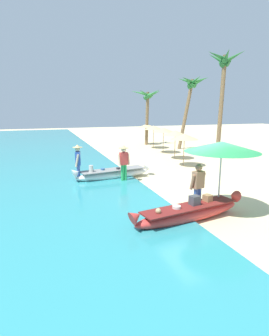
{
  "coord_description": "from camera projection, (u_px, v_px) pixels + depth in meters",
  "views": [
    {
      "loc": [
        -5.45,
        -8.36,
        3.4
      ],
      "look_at": [
        -1.75,
        2.49,
        0.9
      ],
      "focal_mm": 29.78,
      "sensor_mm": 36.0,
      "label": 1
    }
  ],
  "objects": [
    {
      "name": "parasol_row_3",
      "position": [
        154.0,
        128.0,
        23.32
      ],
      "size": [
        1.6,
        1.6,
        1.91
      ],
      "color": "#8E6B47",
      "rests_on": "ground"
    },
    {
      "name": "palm_tree_mid_cluster",
      "position": [
        191.0,
        89.0,
        22.62
      ],
      "size": [
        2.87,
        2.79,
        5.95
      ],
      "color": "brown",
      "rests_on": "ground"
    },
    {
      "name": "palm_tree_tall_inland",
      "position": [
        148.0,
        100.0,
        25.15
      ],
      "size": [
        2.74,
        2.68,
        5.07
      ],
      "color": "brown",
      "rests_on": "ground"
    },
    {
      "name": "parasol_row_2",
      "position": [
        164.0,
        130.0,
        20.88
      ],
      "size": [
        1.6,
        1.6,
        1.91
      ],
      "color": "#8E6B47",
      "rests_on": "ground"
    },
    {
      "name": "person_tourist_customer",
      "position": [
        198.0,
        186.0,
        8.85
      ],
      "size": [
        0.58,
        0.32,
        1.67
      ],
      "color": "#3D5BA8",
      "rests_on": "ground"
    },
    {
      "name": "parasol_row_4",
      "position": [
        147.0,
        126.0,
        25.76
      ],
      "size": [
        1.6,
        1.6,
        1.91
      ],
      "color": "#8E6B47",
      "rests_on": "ground"
    },
    {
      "name": "boat_white_midground",
      "position": [
        113.0,
        174.0,
        13.42
      ],
      "size": [
        4.08,
        1.34,
        0.79
      ],
      "color": "white",
      "rests_on": "ground"
    },
    {
      "name": "patio_umbrella_large",
      "position": [
        222.0,
        147.0,
        8.88
      ],
      "size": [
        2.4,
        2.4,
        2.34
      ],
      "color": "#B7B7BC",
      "rests_on": "ground"
    },
    {
      "name": "person_vendor_assistant",
      "position": [
        78.0,
        161.0,
        12.71
      ],
      "size": [
        0.44,
        0.58,
        1.76
      ],
      "color": "#3D5BA8",
      "rests_on": "ground"
    },
    {
      "name": "person_vendor_hatted",
      "position": [
        124.0,
        161.0,
        12.71
      ],
      "size": [
        0.57,
        0.44,
        1.73
      ],
      "color": "green",
      "rests_on": "ground"
    },
    {
      "name": "palm_tree_leaning_seaward",
      "position": [
        224.0,
        73.0,
        18.35
      ],
      "size": [
        2.64,
        2.51,
        7.05
      ],
      "color": "brown",
      "rests_on": "ground"
    },
    {
      "name": "parasol_row_1",
      "position": [
        175.0,
        133.0,
        18.42
      ],
      "size": [
        1.6,
        1.6,
        1.91
      ],
      "color": "#8E6B47",
      "rests_on": "ground"
    },
    {
      "name": "boat_red_foreground",
      "position": [
        190.0,
        212.0,
        8.45
      ],
      "size": [
        4.14,
        1.33,
        0.78
      ],
      "color": "red",
      "rests_on": "ground"
    },
    {
      "name": "ground_plane",
      "position": [
        202.0,
        202.0,
        10.17
      ],
      "size": [
        80.0,
        80.0,
        0.0
      ],
      "primitive_type": "plane",
      "color": "beige"
    },
    {
      "name": "parasol_row_0",
      "position": [
        184.0,
        137.0,
        16.08
      ],
      "size": [
        1.6,
        1.6,
        1.91
      ],
      "color": "#8E6B47",
      "rests_on": "ground"
    }
  ]
}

